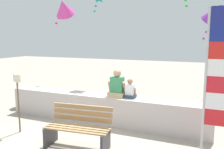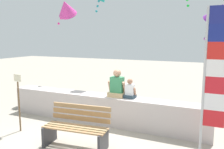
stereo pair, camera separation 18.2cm
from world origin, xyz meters
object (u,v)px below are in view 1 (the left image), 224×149
Objects in this scene: kite_purple at (215,13)px; sign_post at (18,99)px; flag_banner at (214,73)px; park_bench at (78,129)px; person_child at (130,90)px; person_adult at (117,86)px; kite_magenta at (64,8)px.

kite_purple is 0.78× the size of sign_post.
park_bench is at bearing -164.55° from flag_banner.
person_child is 2.27m from flag_banner.
kite_purple is at bearing 90.55° from flag_banner.
person_adult is 2.57m from flag_banner.
person_adult is 0.25× the size of flag_banner.
person_adult reaches higher than sign_post.
kite_magenta reaches higher than sign_post.
person_adult is 0.51× the size of sign_post.
flag_banner is at bearing -24.76° from kite_magenta.
park_bench is 1.47× the size of kite_magenta.
park_bench is at bearing -52.46° from kite_magenta.
person_child is (0.36, 0.00, -0.09)m from person_adult.
person_child is 2.83m from sign_post.
flag_banner is 2.01× the size of sign_post.
kite_magenta is (-4.93, 2.27, 1.73)m from flag_banner.
sign_post is (-2.07, -1.44, -0.22)m from person_adult.
flag_banner is at bearing -19.90° from person_adult.
park_bench is 1.80m from person_child.
kite_magenta is at bearing 154.22° from person_child.
flag_banner is (2.63, 0.73, 1.28)m from park_bench.
kite_magenta reaches higher than kite_purple.
park_bench is 0.99× the size of sign_post.
person_adult is at bearing -28.87° from kite_magenta.
person_adult is 1.45× the size of person_child.
kite_purple is at bearing 39.99° from person_child.
sign_post is at bearing -172.41° from flag_banner.
park_bench is at bearing -112.17° from person_child.
flag_banner is at bearing -23.21° from person_child.
kite_magenta reaches higher than person_adult.
kite_magenta is at bearing -177.43° from kite_purple.
sign_post is (-2.44, -1.44, -0.13)m from person_child.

